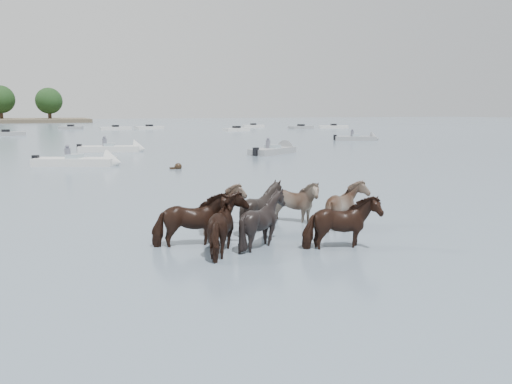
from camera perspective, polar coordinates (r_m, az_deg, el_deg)
name	(u,v)px	position (r m, az deg, el deg)	size (l,w,h in m)	color
ground	(189,239)	(13.90, -7.42, -5.22)	(400.00, 400.00, 0.00)	slate
pony_herd	(269,217)	(13.82, 1.51, -2.84)	(6.78, 4.77, 1.66)	black
swimming_pony	(177,167)	(30.56, -8.75, 2.76)	(0.72, 0.44, 0.44)	black
motorboat_b	(87,162)	(33.63, -18.28, 3.19)	(5.56, 3.62, 1.92)	silver
motorboat_c	(119,149)	(44.31, -14.98, 4.66)	(5.59, 3.04, 1.92)	silver
motorboat_d	(278,150)	(41.13, 2.42, 4.64)	(5.16, 4.09, 1.92)	gray
motorboat_e	(362,138)	(60.02, 11.66, 5.86)	(5.26, 3.42, 1.92)	gray
distant_flotilla	(71,129)	(90.64, -19.88, 6.56)	(102.74, 26.23, 0.93)	gray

